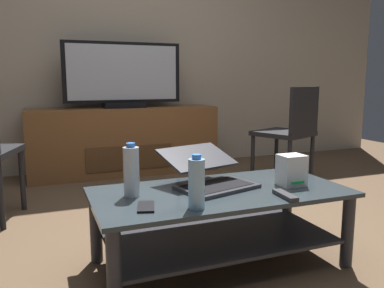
# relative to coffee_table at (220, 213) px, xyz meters

# --- Properties ---
(ground_plane) EXTENTS (7.68, 7.68, 0.00)m
(ground_plane) POSITION_rel_coffee_table_xyz_m (0.08, 0.20, -0.26)
(ground_plane) COLOR brown
(back_wall) EXTENTS (6.40, 0.12, 2.80)m
(back_wall) POSITION_rel_coffee_table_xyz_m (0.08, 2.44, 1.14)
(back_wall) COLOR #B2A38C
(back_wall) RESTS_ON ground
(coffee_table) EXTENTS (1.24, 0.60, 0.38)m
(coffee_table) POSITION_rel_coffee_table_xyz_m (0.00, 0.00, 0.00)
(coffee_table) COLOR #2D383D
(coffee_table) RESTS_ON ground
(media_cabinet) EXTENTS (1.81, 0.47, 0.65)m
(media_cabinet) POSITION_rel_coffee_table_xyz_m (-0.03, 2.12, 0.06)
(media_cabinet) COLOR brown
(media_cabinet) RESTS_ON ground
(television) EXTENTS (1.13, 0.20, 0.62)m
(television) POSITION_rel_coffee_table_xyz_m (-0.03, 2.10, 0.69)
(television) COLOR black
(television) RESTS_ON media_cabinet
(dining_chair) EXTENTS (0.58, 0.58, 0.86)m
(dining_chair) POSITION_rel_coffee_table_xyz_m (1.26, 1.19, 0.23)
(dining_chair) COLOR black
(dining_chair) RESTS_ON ground
(laptop) EXTENTS (0.47, 0.49, 0.18)m
(laptop) POSITION_rel_coffee_table_xyz_m (-0.02, 0.09, 0.18)
(laptop) COLOR #333338
(laptop) RESTS_ON coffee_table
(router_box) EXTENTS (0.13, 0.11, 0.16)m
(router_box) POSITION_rel_coffee_table_xyz_m (0.37, -0.05, 0.20)
(router_box) COLOR white
(router_box) RESTS_ON coffee_table
(water_bottle_near) EXTENTS (0.07, 0.07, 0.23)m
(water_bottle_near) POSITION_rel_coffee_table_xyz_m (-0.21, -0.21, 0.23)
(water_bottle_near) COLOR #99C6E5
(water_bottle_near) RESTS_ON coffee_table
(water_bottle_far) EXTENTS (0.07, 0.07, 0.25)m
(water_bottle_far) POSITION_rel_coffee_table_xyz_m (-0.43, 0.06, 0.24)
(water_bottle_far) COLOR silver
(water_bottle_far) RESTS_ON coffee_table
(cell_phone) EXTENTS (0.11, 0.15, 0.01)m
(cell_phone) POSITION_rel_coffee_table_xyz_m (-0.41, -0.13, 0.12)
(cell_phone) COLOR black
(cell_phone) RESTS_ON coffee_table
(tv_remote) EXTENTS (0.05, 0.16, 0.02)m
(tv_remote) POSITION_rel_coffee_table_xyz_m (0.22, -0.22, 0.13)
(tv_remote) COLOR #2D2D30
(tv_remote) RESTS_ON coffee_table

